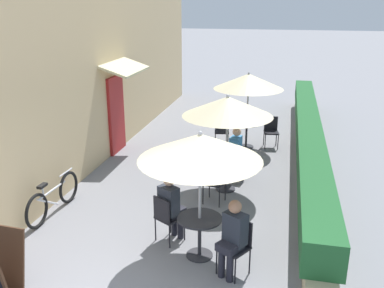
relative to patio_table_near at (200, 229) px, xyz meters
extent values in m
cube|color=#D6B784|center=(-3.44, 5.30, 1.61)|extent=(0.24, 13.87, 4.20)
cube|color=maroon|center=(-3.28, 4.60, 0.56)|extent=(0.08, 0.96, 2.10)
cube|color=beige|center=(-2.97, 4.60, 1.86)|extent=(0.78, 1.80, 0.30)
cube|color=tan|center=(1.86, 5.20, -0.27)|extent=(0.44, 12.87, 0.45)
cube|color=#235B2D|center=(1.86, 5.20, 0.24)|extent=(0.60, 12.22, 0.56)
cylinder|color=#28282D|center=(0.00, 0.00, -0.48)|extent=(0.44, 0.44, 0.02)
cylinder|color=#28282D|center=(0.00, 0.00, -0.14)|extent=(0.06, 0.06, 0.68)
cylinder|color=#28282D|center=(0.00, 0.00, 0.20)|extent=(0.73, 0.73, 0.02)
cylinder|color=#B7B7BC|center=(0.00, 0.00, 0.54)|extent=(0.04, 0.04, 2.07)
cone|color=beige|center=(0.00, 0.00, 1.41)|extent=(1.93, 1.93, 0.42)
sphere|color=#B7B7BC|center=(0.00, 0.00, 1.63)|extent=(0.07, 0.07, 0.07)
cube|color=black|center=(-0.60, 0.36, -0.04)|extent=(0.55, 0.55, 0.04)
cube|color=black|center=(-0.70, 0.21, 0.17)|extent=(0.34, 0.22, 0.42)
cylinder|color=black|center=(-0.36, 0.43, -0.27)|extent=(0.02, 0.02, 0.45)
cylinder|color=black|center=(-0.66, 0.61, -0.27)|extent=(0.02, 0.02, 0.45)
cylinder|color=black|center=(-0.54, 0.12, -0.27)|extent=(0.02, 0.02, 0.45)
cylinder|color=black|center=(-0.85, 0.30, -0.27)|extent=(0.02, 0.02, 0.45)
cylinder|color=#23232D|center=(-0.44, 0.48, -0.26)|extent=(0.11, 0.11, 0.47)
cylinder|color=#23232D|center=(-0.58, 0.56, -0.26)|extent=(0.11, 0.11, 0.47)
cube|color=#23232D|center=(-0.56, 0.44, 0.04)|extent=(0.44, 0.46, 0.12)
cube|color=#282D38|center=(-0.61, 0.35, 0.29)|extent=(0.40, 0.36, 0.50)
sphere|color=tan|center=(-0.60, 0.36, 0.66)|extent=(0.20, 0.20, 0.20)
cube|color=black|center=(0.60, -0.36, -0.04)|extent=(0.55, 0.55, 0.04)
cube|color=black|center=(0.70, -0.21, 0.17)|extent=(0.34, 0.22, 0.42)
cylinder|color=black|center=(0.36, -0.43, -0.27)|extent=(0.02, 0.02, 0.45)
cylinder|color=black|center=(0.66, -0.61, -0.27)|extent=(0.02, 0.02, 0.45)
cylinder|color=black|center=(0.54, -0.12, -0.27)|extent=(0.02, 0.02, 0.45)
cylinder|color=black|center=(0.85, -0.30, -0.27)|extent=(0.02, 0.02, 0.45)
cylinder|color=#23232D|center=(0.44, -0.48, -0.26)|extent=(0.11, 0.11, 0.47)
cylinder|color=#23232D|center=(0.58, -0.56, -0.26)|extent=(0.11, 0.11, 0.47)
cube|color=#23232D|center=(0.56, -0.44, 0.04)|extent=(0.44, 0.46, 0.12)
cube|color=#282D38|center=(0.61, -0.35, 0.29)|extent=(0.40, 0.36, 0.50)
sphere|color=#A87556|center=(0.60, -0.36, 0.66)|extent=(0.20, 0.20, 0.20)
cylinder|color=#28282D|center=(0.04, 2.69, -0.48)|extent=(0.44, 0.44, 0.02)
cylinder|color=#28282D|center=(0.04, 2.69, -0.14)|extent=(0.06, 0.06, 0.68)
cylinder|color=#28282D|center=(0.04, 2.69, 0.20)|extent=(0.73, 0.73, 0.02)
cylinder|color=#B7B7BC|center=(0.04, 2.69, 0.54)|extent=(0.04, 0.04, 2.07)
cone|color=beige|center=(0.04, 2.69, 1.41)|extent=(1.93, 1.93, 0.42)
sphere|color=#B7B7BC|center=(0.04, 2.69, 1.63)|extent=(0.07, 0.07, 0.07)
cube|color=black|center=(-0.10, 2.00, -0.04)|extent=(0.47, 0.47, 0.04)
cube|color=black|center=(0.08, 1.97, 0.17)|extent=(0.10, 0.38, 0.42)
cylinder|color=black|center=(-0.24, 2.21, -0.27)|extent=(0.02, 0.02, 0.45)
cylinder|color=black|center=(-0.31, 1.86, -0.27)|extent=(0.02, 0.02, 0.45)
cylinder|color=black|center=(0.11, 2.14, -0.27)|extent=(0.02, 0.02, 0.45)
cylinder|color=black|center=(0.04, 1.79, -0.27)|extent=(0.02, 0.02, 0.45)
cube|color=black|center=(0.17, 3.38, -0.04)|extent=(0.47, 0.47, 0.04)
cube|color=black|center=(-0.01, 3.42, 0.17)|extent=(0.10, 0.38, 0.42)
cylinder|color=black|center=(0.31, 3.17, -0.27)|extent=(0.02, 0.02, 0.45)
cylinder|color=black|center=(0.38, 3.53, -0.27)|extent=(0.02, 0.02, 0.45)
cylinder|color=black|center=(-0.04, 3.24, -0.27)|extent=(0.02, 0.02, 0.45)
cylinder|color=black|center=(0.03, 3.60, -0.27)|extent=(0.02, 0.02, 0.45)
cylinder|color=#23232D|center=(0.33, 3.27, -0.26)|extent=(0.11, 0.11, 0.47)
cylinder|color=#23232D|center=(0.36, 3.43, -0.26)|extent=(0.11, 0.11, 0.47)
cube|color=#23232D|center=(0.26, 3.37, 0.04)|extent=(0.41, 0.36, 0.12)
cube|color=teal|center=(0.15, 3.39, 0.29)|extent=(0.28, 0.38, 0.50)
sphere|color=tan|center=(0.17, 3.38, 0.66)|extent=(0.20, 0.20, 0.20)
cylinder|color=teal|center=(-0.02, 2.70, 0.25)|extent=(0.07, 0.07, 0.09)
cylinder|color=#28282D|center=(0.19, 5.71, -0.48)|extent=(0.44, 0.44, 0.02)
cylinder|color=#28282D|center=(0.19, 5.71, -0.14)|extent=(0.06, 0.06, 0.68)
cylinder|color=#28282D|center=(0.19, 5.71, 0.20)|extent=(0.73, 0.73, 0.02)
cylinder|color=#B7B7BC|center=(0.19, 5.71, 0.54)|extent=(0.04, 0.04, 2.07)
cone|color=beige|center=(0.19, 5.71, 1.41)|extent=(1.93, 1.93, 0.42)
sphere|color=#B7B7BC|center=(0.19, 5.71, 1.63)|extent=(0.07, 0.07, 0.07)
cube|color=black|center=(0.88, 5.83, -0.04)|extent=(0.46, 0.46, 0.04)
cube|color=black|center=(0.85, 6.01, 0.17)|extent=(0.38, 0.09, 0.42)
cylinder|color=black|center=(0.73, 5.62, -0.27)|extent=(0.02, 0.02, 0.45)
cylinder|color=black|center=(1.09, 5.68, -0.27)|extent=(0.02, 0.02, 0.45)
cylinder|color=black|center=(0.67, 5.98, -0.27)|extent=(0.02, 0.02, 0.45)
cylinder|color=black|center=(1.03, 6.04, -0.27)|extent=(0.02, 0.02, 0.45)
cube|color=black|center=(-0.51, 5.59, -0.04)|extent=(0.46, 0.46, 0.04)
cube|color=black|center=(-0.48, 5.41, 0.17)|extent=(0.38, 0.09, 0.42)
cylinder|color=black|center=(-0.36, 5.80, -0.27)|extent=(0.02, 0.02, 0.45)
cylinder|color=black|center=(-0.72, 5.74, -0.27)|extent=(0.02, 0.02, 0.45)
cylinder|color=black|center=(-0.30, 5.44, -0.27)|extent=(0.02, 0.02, 0.45)
cylinder|color=black|center=(-0.65, 5.38, -0.27)|extent=(0.02, 0.02, 0.45)
torus|color=black|center=(-3.06, 1.36, -0.16)|extent=(0.09, 0.67, 0.67)
torus|color=black|center=(-3.12, 0.26, -0.16)|extent=(0.09, 0.67, 0.67)
cylinder|color=silver|center=(-3.09, 0.81, 0.02)|extent=(0.08, 0.86, 0.04)
cylinder|color=silver|center=(-3.10, 0.62, -0.14)|extent=(0.07, 0.63, 0.41)
cylinder|color=silver|center=(-3.10, 0.51, 0.12)|extent=(0.04, 0.04, 0.23)
cube|color=black|center=(-3.10, 0.51, 0.24)|extent=(0.11, 0.22, 0.05)
cylinder|color=silver|center=(-3.06, 1.32, 0.19)|extent=(0.05, 0.46, 0.03)
cube|color=#422819|center=(-2.48, -1.48, 0.01)|extent=(0.55, 0.27, 1.00)
cube|color=black|center=(-2.48, -1.46, 0.03)|extent=(0.45, 0.19, 0.76)
camera|label=1|loc=(1.22, -6.00, 3.52)|focal=40.00mm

